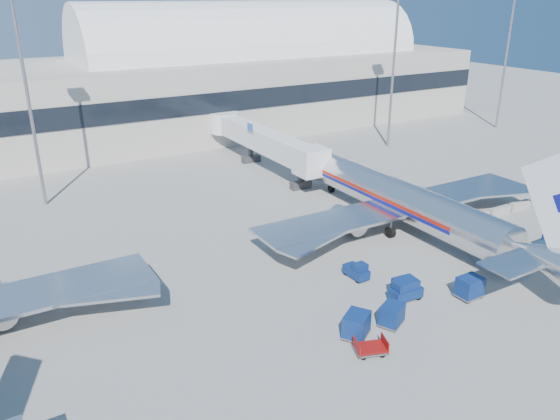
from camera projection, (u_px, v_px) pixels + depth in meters
ground at (351, 270)px, 46.70m from camera, size 260.00×260.00×0.00m
terminal at (55, 97)px, 82.37m from camera, size 170.00×28.15×21.00m
airliner_main at (405, 201)px, 53.94m from camera, size 32.00×37.26×12.07m
jetbridge_near at (258, 138)px, 73.52m from camera, size 4.40×27.50×6.25m
mast_west at (23, 70)px, 55.87m from camera, size 2.00×1.20×22.60m
mast_east at (395, 47)px, 79.42m from camera, size 2.00×1.20×22.60m
mast_far_east at (509, 40)px, 91.19m from camera, size 2.00×1.20×22.60m
barrier_near at (478, 217)px, 56.62m from camera, size 3.00×0.55×0.90m
barrier_mid at (499, 211)px, 58.17m from camera, size 3.00×0.55×0.90m
barrier_far at (520, 205)px, 59.72m from camera, size 3.00×0.55×0.90m
tug_lead at (405, 291)px, 41.92m from camera, size 2.58×1.40×1.64m
tug_right at (490, 245)px, 49.87m from camera, size 2.35×1.93×1.37m
tug_left at (357, 271)px, 45.16m from camera, size 1.22×2.33×1.50m
cart_train_a at (405, 288)px, 42.10m from camera, size 1.99×1.59×1.65m
cart_train_b at (392, 314)px, 38.65m from camera, size 2.28×2.09×1.62m
cart_train_c at (356, 325)px, 37.28m from camera, size 2.55×2.41×1.79m
cart_solo_near at (470, 287)px, 42.17m from camera, size 1.99×1.53×1.74m
cart_solo_far at (553, 242)px, 49.83m from camera, size 1.95×1.52×1.67m
cart_open_red at (371, 349)px, 35.72m from camera, size 2.38×2.01×0.54m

